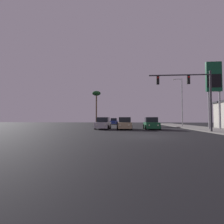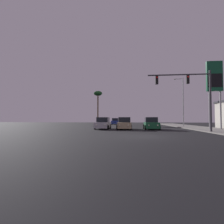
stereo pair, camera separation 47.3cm
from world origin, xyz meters
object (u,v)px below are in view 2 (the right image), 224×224
car_blue (115,122)px  gas_station_sign (214,80)px  traffic_light_mast (192,89)px  street_lamp (182,99)px  car_green (151,124)px  car_tan (124,124)px  palm_tree_far (98,95)px  car_silver (103,124)px

car_blue → gas_station_sign: gas_station_sign is taller
traffic_light_mast → street_lamp: size_ratio=0.74×
gas_station_sign → car_green: bearing=176.2°
car_green → gas_station_sign: 10.13m
car_tan → gas_station_sign: bearing=177.1°
traffic_light_mast → car_blue: bearing=110.6°
car_tan → palm_tree_far: 26.54m
street_lamp → palm_tree_far: palm_tree_far is taller
car_blue → gas_station_sign: bearing=124.9°
car_blue → car_green: 23.51m
traffic_light_mast → gas_station_sign: 6.98m
car_green → gas_station_sign: bearing=176.7°
car_silver → palm_tree_far: 25.26m
car_green → gas_station_sign: gas_station_sign is taller
car_blue → gas_station_sign: size_ratio=0.48×
car_green → traffic_light_mast: traffic_light_mast is taller
street_lamp → car_silver: bearing=-147.8°
car_blue → car_silver: bearing=91.8°
car_tan → gas_station_sign: size_ratio=0.48×
gas_station_sign → palm_tree_far: (-20.15, 24.38, 1.54)m
car_silver → traffic_light_mast: (10.49, -5.68, 3.93)m
traffic_light_mast → palm_tree_far: 33.36m
street_lamp → gas_station_sign: size_ratio=1.00×
gas_station_sign → street_lamp: bearing=98.5°
car_green → car_tan: bearing=5.3°
car_green → car_silver: (-6.81, 0.22, 0.00)m
car_silver → palm_tree_far: bearing=-75.9°
car_green → street_lamp: bearing=-127.3°
car_tan → gas_station_sign: gas_station_sign is taller
car_tan → gas_station_sign: (11.96, -0.24, 5.86)m
street_lamp → car_green: bearing=-127.8°
car_silver → gas_station_sign: size_ratio=0.48×
car_tan → car_green: same height
car_blue → car_silver: same height
car_blue → car_tan: (3.12, -22.80, 0.00)m
car_tan → car_silver: bearing=-11.5°
palm_tree_far → car_silver: bearing=-77.8°
street_lamp → traffic_light_mast: bearing=-102.5°
car_blue → gas_station_sign: (15.08, -23.04, 5.86)m
car_silver → palm_tree_far: palm_tree_far is taller
traffic_light_mast → car_tan: bearing=145.2°
street_lamp → gas_station_sign: bearing=-81.5°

